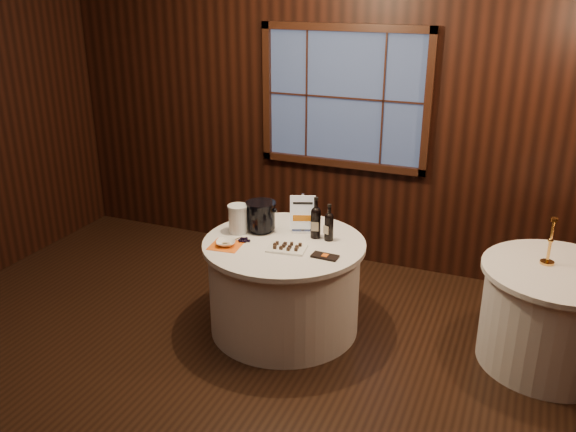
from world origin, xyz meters
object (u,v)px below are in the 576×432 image
at_px(chocolate_box, 325,256).
at_px(cracker_bowl, 226,243).
at_px(ice_bucket, 261,216).
at_px(grape_bunch, 244,240).
at_px(port_bottle_right, 329,225).
at_px(chocolate_plate, 287,248).
at_px(port_bottle_left, 316,220).
at_px(main_table, 284,285).
at_px(sign_stand, 302,219).
at_px(brass_candlestick, 550,247).
at_px(glass_pitcher, 238,219).
at_px(side_table, 552,316).

bearing_deg(chocolate_box, cracker_bowl, -170.72).
height_order(ice_bucket, grape_bunch, ice_bucket).
distance_m(port_bottle_right, chocolate_plate, 0.39).
xyz_separation_m(port_bottle_left, ice_bucket, (-0.45, -0.05, -0.01)).
relative_size(main_table, grape_bunch, 8.33).
distance_m(sign_stand, brass_candlestick, 1.85).
height_order(ice_bucket, cracker_bowl, ice_bucket).
xyz_separation_m(sign_stand, grape_bunch, (-0.35, -0.37, -0.09)).
distance_m(port_bottle_right, chocolate_box, 0.35).
xyz_separation_m(sign_stand, glass_pitcher, (-0.47, -0.21, 0.01)).
distance_m(side_table, port_bottle_left, 1.88).
bearing_deg(glass_pitcher, grape_bunch, -76.94).
xyz_separation_m(side_table, chocolate_box, (-1.61, -0.45, 0.39)).
bearing_deg(chocolate_box, main_table, 161.61).
height_order(side_table, chocolate_box, chocolate_box).
height_order(main_table, side_table, same).
bearing_deg(sign_stand, ice_bucket, 178.30).
xyz_separation_m(port_bottle_right, chocolate_box, (0.08, -0.31, -0.12)).
distance_m(main_table, brass_candlestick, 2.01).
bearing_deg(cracker_bowl, ice_bucket, 70.77).
xyz_separation_m(ice_bucket, chocolate_box, (0.65, -0.28, -0.12)).
xyz_separation_m(grape_bunch, glass_pitcher, (-0.12, 0.16, 0.10)).
bearing_deg(cracker_bowl, chocolate_plate, 13.52).
xyz_separation_m(side_table, sign_stand, (-1.94, -0.06, 0.49)).
relative_size(port_bottle_right, glass_pitcher, 1.27).
distance_m(sign_stand, grape_bunch, 0.52).
distance_m(ice_bucket, cracker_bowl, 0.41).
bearing_deg(chocolate_plate, ice_bucket, 142.12).
bearing_deg(grape_bunch, cracker_bowl, -132.36).
height_order(sign_stand, chocolate_box, sign_stand).
height_order(chocolate_plate, brass_candlestick, brass_candlestick).
bearing_deg(cracker_bowl, glass_pitcher, 95.56).
bearing_deg(glass_pitcher, side_table, -17.87).
distance_m(ice_bucket, chocolate_box, 0.71).
relative_size(port_bottle_left, chocolate_plate, 1.08).
relative_size(side_table, port_bottle_left, 3.20).
bearing_deg(sign_stand, chocolate_box, -70.42).
height_order(chocolate_box, cracker_bowl, cracker_bowl).
height_order(main_table, grape_bunch, grape_bunch).
relative_size(ice_bucket, chocolate_box, 1.26).
distance_m(sign_stand, chocolate_box, 0.52).
distance_m(main_table, side_table, 2.02).
height_order(chocolate_plate, cracker_bowl, same).
bearing_deg(ice_bucket, chocolate_plate, -37.88).
bearing_deg(main_table, ice_bucket, 153.39).
xyz_separation_m(side_table, chocolate_plate, (-1.92, -0.43, 0.40)).
xyz_separation_m(main_table, chocolate_box, (0.39, -0.15, 0.39)).
distance_m(port_bottle_right, brass_candlestick, 1.61).
relative_size(side_table, chocolate_box, 5.47).
bearing_deg(side_table, glass_pitcher, -173.60).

